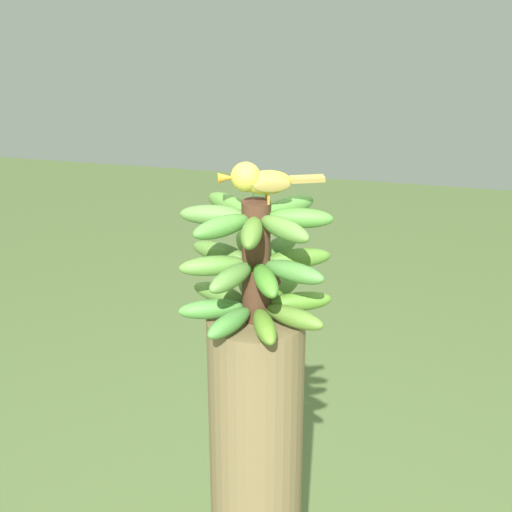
# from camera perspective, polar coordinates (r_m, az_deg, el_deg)

# --- Properties ---
(banana_bunch) EXTENTS (0.29, 0.29, 0.24)m
(banana_bunch) POSITION_cam_1_polar(r_m,az_deg,el_deg) (1.57, 0.02, -0.40)
(banana_bunch) COLOR #4C2D1E
(banana_bunch) RESTS_ON banana_tree
(perched_bird) EXTENTS (0.19, 0.08, 0.08)m
(perched_bird) POSITION_cam_1_polar(r_m,az_deg,el_deg) (1.51, 0.18, 5.13)
(perched_bird) COLOR #C68933
(perched_bird) RESTS_ON banana_bunch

